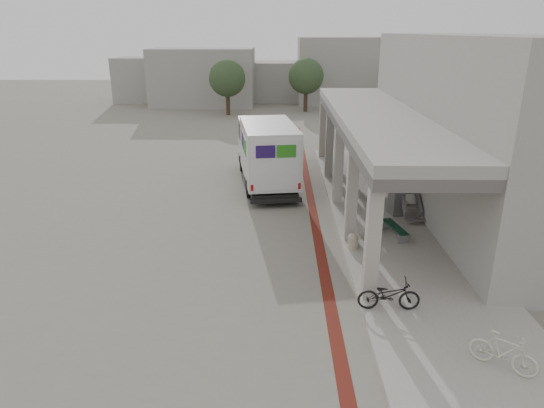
{
  "coord_description": "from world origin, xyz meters",
  "views": [
    {
      "loc": [
        -0.43,
        -15.47,
        7.16
      ],
      "look_at": [
        -0.66,
        -0.01,
        1.6
      ],
      "focal_mm": 32.0,
      "sensor_mm": 36.0,
      "label": 1
    }
  ],
  "objects_px": {
    "bench": "(395,229)",
    "bicycle_cream": "(504,352)",
    "fedex_truck": "(266,151)",
    "bicycle_black": "(389,295)",
    "utility_cabinet": "(396,202)"
  },
  "relations": [
    {
      "from": "fedex_truck",
      "to": "bench",
      "type": "relative_size",
      "value": 4.62
    },
    {
      "from": "fedex_truck",
      "to": "bicycle_black",
      "type": "relative_size",
      "value": 4.58
    },
    {
      "from": "bench",
      "to": "fedex_truck",
      "type": "bearing_deg",
      "value": 114.13
    },
    {
      "from": "bench",
      "to": "bicycle_cream",
      "type": "distance_m",
      "value": 7.36
    },
    {
      "from": "bench",
      "to": "bicycle_black",
      "type": "height_order",
      "value": "bicycle_black"
    },
    {
      "from": "bicycle_cream",
      "to": "bench",
      "type": "bearing_deg",
      "value": 43.2
    },
    {
      "from": "fedex_truck",
      "to": "bicycle_black",
      "type": "bearing_deg",
      "value": -81.07
    },
    {
      "from": "utility_cabinet",
      "to": "bicycle_cream",
      "type": "height_order",
      "value": "utility_cabinet"
    },
    {
      "from": "fedex_truck",
      "to": "utility_cabinet",
      "type": "relative_size",
      "value": 7.26
    },
    {
      "from": "bicycle_cream",
      "to": "utility_cabinet",
      "type": "bearing_deg",
      "value": 38.78
    },
    {
      "from": "utility_cabinet",
      "to": "bicycle_cream",
      "type": "xyz_separation_m",
      "value": [
        0.18,
        -9.56,
        -0.08
      ]
    },
    {
      "from": "bicycle_black",
      "to": "fedex_truck",
      "type": "bearing_deg",
      "value": 18.24
    },
    {
      "from": "bench",
      "to": "bicycle_cream",
      "type": "bearing_deg",
      "value": -96.29
    },
    {
      "from": "bicycle_black",
      "to": "bicycle_cream",
      "type": "bearing_deg",
      "value": -139.19
    },
    {
      "from": "bench",
      "to": "utility_cabinet",
      "type": "height_order",
      "value": "utility_cabinet"
    }
  ]
}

